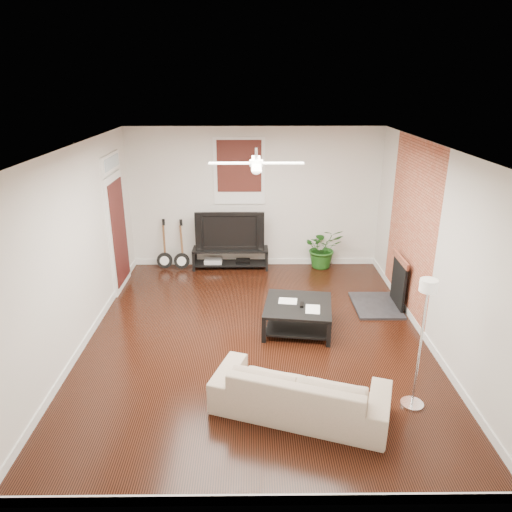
# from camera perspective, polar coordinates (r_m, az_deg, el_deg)

# --- Properties ---
(room) EXTENTS (5.01, 6.01, 2.81)m
(room) POSITION_cam_1_polar(r_m,az_deg,el_deg) (6.62, 0.03, 0.81)
(room) COLOR black
(room) RESTS_ON ground
(brick_accent) EXTENTS (0.02, 2.20, 2.80)m
(brick_accent) POSITION_cam_1_polar(r_m,az_deg,el_deg) (7.98, 18.14, 3.25)
(brick_accent) COLOR #B5553A
(brick_accent) RESTS_ON floor
(fireplace) EXTENTS (0.80, 1.10, 0.92)m
(fireplace) POSITION_cam_1_polar(r_m,az_deg,el_deg) (8.21, 15.52, -2.99)
(fireplace) COLOR black
(fireplace) RESTS_ON floor
(window_back) EXTENTS (1.00, 0.06, 1.30)m
(window_back) POSITION_cam_1_polar(r_m,az_deg,el_deg) (9.35, -2.02, 10.16)
(window_back) COLOR #3F1911
(window_back) RESTS_ON wall_back
(door_left) EXTENTS (0.08, 1.00, 2.50)m
(door_left) POSITION_cam_1_polar(r_m,az_deg,el_deg) (8.80, -16.37, 3.99)
(door_left) COLOR white
(door_left) RESTS_ON wall_left
(tv_stand) EXTENTS (1.52, 0.41, 0.43)m
(tv_stand) POSITION_cam_1_polar(r_m,az_deg,el_deg) (9.64, -3.08, -0.26)
(tv_stand) COLOR black
(tv_stand) RESTS_ON floor
(tv) EXTENTS (1.36, 0.18, 0.78)m
(tv) POSITION_cam_1_polar(r_m,az_deg,el_deg) (9.47, -3.15, 3.21)
(tv) COLOR black
(tv) RESTS_ON tv_stand
(coffee_table) EXTENTS (1.13, 1.13, 0.42)m
(coffee_table) POSITION_cam_1_polar(r_m,az_deg,el_deg) (7.36, 5.05, -7.25)
(coffee_table) COLOR black
(coffee_table) RESTS_ON floor
(sofa) EXTENTS (2.14, 1.38, 0.58)m
(sofa) POSITION_cam_1_polar(r_m,az_deg,el_deg) (5.65, 5.34, -15.80)
(sofa) COLOR tan
(sofa) RESTS_ON floor
(floor_lamp) EXTENTS (0.34, 0.34, 1.63)m
(floor_lamp) POSITION_cam_1_polar(r_m,az_deg,el_deg) (5.74, 19.16, -10.12)
(floor_lamp) COLOR silver
(floor_lamp) RESTS_ON floor
(potted_plant) EXTENTS (0.84, 0.75, 0.85)m
(potted_plant) POSITION_cam_1_polar(r_m,az_deg,el_deg) (9.71, 8.07, 1.04)
(potted_plant) COLOR #1E5518
(potted_plant) RESTS_ON floor
(guitar_left) EXTENTS (0.34, 0.27, 1.02)m
(guitar_left) POSITION_cam_1_polar(r_m,az_deg,el_deg) (9.67, -11.07, 1.30)
(guitar_left) COLOR black
(guitar_left) RESTS_ON floor
(guitar_right) EXTENTS (0.36, 0.29, 1.02)m
(guitar_right) POSITION_cam_1_polar(r_m,az_deg,el_deg) (9.58, -9.04, 1.25)
(guitar_right) COLOR black
(guitar_right) RESTS_ON floor
(ceiling_fan) EXTENTS (1.24, 1.24, 0.32)m
(ceiling_fan) POSITION_cam_1_polar(r_m,az_deg,el_deg) (6.31, 0.04, 11.12)
(ceiling_fan) COLOR white
(ceiling_fan) RESTS_ON ceiling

